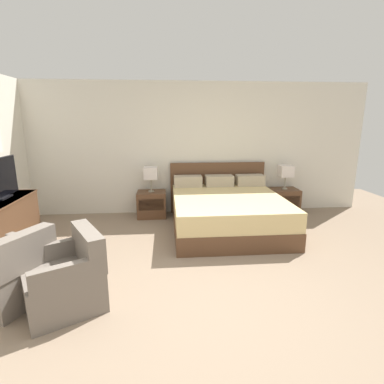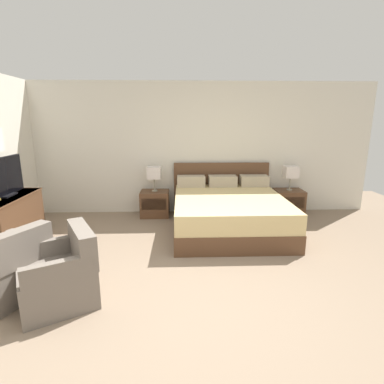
% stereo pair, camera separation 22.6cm
% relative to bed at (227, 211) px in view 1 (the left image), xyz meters
% --- Properties ---
extents(ground_plane, '(9.65, 9.65, 0.00)m').
position_rel_bed_xyz_m(ground_plane, '(-0.63, -2.19, -0.31)').
color(ground_plane, '#84705B').
extents(wall_back, '(7.14, 0.06, 2.52)m').
position_rel_bed_xyz_m(wall_back, '(-0.63, 1.06, 0.95)').
color(wall_back, silver).
rests_on(wall_back, ground).
extents(bed, '(1.87, 2.08, 1.00)m').
position_rel_bed_xyz_m(bed, '(0.00, 0.00, 0.00)').
color(bed, brown).
rests_on(bed, ground).
extents(nightstand_left, '(0.54, 0.44, 0.49)m').
position_rel_bed_xyz_m(nightstand_left, '(-1.30, 0.75, -0.07)').
color(nightstand_left, brown).
rests_on(nightstand_left, ground).
extents(nightstand_right, '(0.54, 0.44, 0.49)m').
position_rel_bed_xyz_m(nightstand_right, '(1.30, 0.75, -0.07)').
color(nightstand_right, brown).
rests_on(nightstand_right, ground).
extents(table_lamp_left, '(0.25, 0.25, 0.47)m').
position_rel_bed_xyz_m(table_lamp_left, '(-1.30, 0.75, 0.53)').
color(table_lamp_left, gray).
rests_on(table_lamp_left, nightstand_left).
extents(table_lamp_right, '(0.25, 0.25, 0.47)m').
position_rel_bed_xyz_m(table_lamp_right, '(1.30, 0.75, 0.53)').
color(table_lamp_right, gray).
rests_on(table_lamp_right, nightstand_right).
extents(dresser, '(0.53, 1.21, 0.75)m').
position_rel_bed_xyz_m(dresser, '(-3.31, -0.61, 0.07)').
color(dresser, brown).
rests_on(dresser, ground).
extents(armchair_by_window, '(0.92, 0.92, 0.76)m').
position_rel_bed_xyz_m(armchair_by_window, '(-2.60, -1.91, -0.03)').
color(armchair_by_window, '#70665B').
rests_on(armchair_by_window, ground).
extents(armchair_companion, '(0.93, 0.93, 0.76)m').
position_rel_bed_xyz_m(armchair_companion, '(-2.01, -2.04, -0.03)').
color(armchair_companion, '#70665B').
rests_on(armchair_companion, ground).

